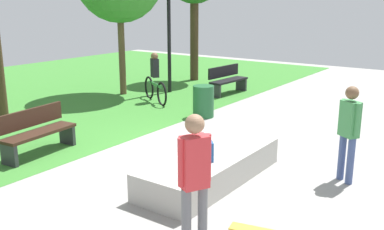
{
  "coord_description": "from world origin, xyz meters",
  "views": [
    {
      "loc": [
        -6.64,
        -4.89,
        2.99
      ],
      "look_at": [
        -0.72,
        -0.66,
        1.1
      ],
      "focal_mm": 41.23,
      "sensor_mm": 36.0,
      "label": 1
    }
  ],
  "objects_px": {
    "park_bench_near_path": "(227,79)",
    "trash_bin": "(203,101)",
    "backpack_on_ledge": "(204,151)",
    "lamp_post": "(169,6)",
    "park_bench_center_lawn": "(37,131)",
    "skater_performing_trick": "(349,127)",
    "concrete_ledge": "(211,167)",
    "skater_watching": "(195,173)",
    "cyclist_on_bicycle": "(155,81)",
    "skateboard_spare": "(195,161)"
  },
  "relations": [
    {
      "from": "park_bench_near_path",
      "to": "trash_bin",
      "type": "relative_size",
      "value": 1.95
    },
    {
      "from": "backpack_on_ledge",
      "to": "lamp_post",
      "type": "xyz_separation_m",
      "value": [
        5.82,
        5.32,
        2.2
      ]
    },
    {
      "from": "trash_bin",
      "to": "lamp_post",
      "type": "bearing_deg",
      "value": 53.32
    },
    {
      "from": "park_bench_center_lawn",
      "to": "trash_bin",
      "type": "height_order",
      "value": "park_bench_center_lawn"
    },
    {
      "from": "skater_performing_trick",
      "to": "park_bench_center_lawn",
      "type": "relative_size",
      "value": 1.01
    },
    {
      "from": "concrete_ledge",
      "to": "skater_watching",
      "type": "relative_size",
      "value": 1.7
    },
    {
      "from": "backpack_on_ledge",
      "to": "cyclist_on_bicycle",
      "type": "height_order",
      "value": "cyclist_on_bicycle"
    },
    {
      "from": "park_bench_center_lawn",
      "to": "park_bench_near_path",
      "type": "bearing_deg",
      "value": -0.28
    },
    {
      "from": "backpack_on_ledge",
      "to": "skateboard_spare",
      "type": "relative_size",
      "value": 0.45
    },
    {
      "from": "skateboard_spare",
      "to": "concrete_ledge",
      "type": "bearing_deg",
      "value": -125.48
    },
    {
      "from": "park_bench_center_lawn",
      "to": "skateboard_spare",
      "type": "bearing_deg",
      "value": -65.21
    },
    {
      "from": "skateboard_spare",
      "to": "lamp_post",
      "type": "relative_size",
      "value": 0.15
    },
    {
      "from": "skater_watching",
      "to": "cyclist_on_bicycle",
      "type": "height_order",
      "value": "skater_watching"
    },
    {
      "from": "skateboard_spare",
      "to": "cyclist_on_bicycle",
      "type": "height_order",
      "value": "cyclist_on_bicycle"
    },
    {
      "from": "backpack_on_ledge",
      "to": "skateboard_spare",
      "type": "bearing_deg",
      "value": 91.06
    },
    {
      "from": "park_bench_center_lawn",
      "to": "park_bench_near_path",
      "type": "distance_m",
      "value": 7.27
    },
    {
      "from": "trash_bin",
      "to": "cyclist_on_bicycle",
      "type": "height_order",
      "value": "cyclist_on_bicycle"
    },
    {
      "from": "skater_performing_trick",
      "to": "park_bench_near_path",
      "type": "xyz_separation_m",
      "value": [
        5.09,
        5.41,
        -0.48
      ]
    },
    {
      "from": "skater_watching",
      "to": "lamp_post",
      "type": "xyz_separation_m",
      "value": [
        7.47,
        6.29,
        1.8
      ]
    },
    {
      "from": "skater_performing_trick",
      "to": "park_bench_near_path",
      "type": "bearing_deg",
      "value": 46.72
    },
    {
      "from": "park_bench_center_lawn",
      "to": "skater_watching",
      "type": "bearing_deg",
      "value": -103.23
    },
    {
      "from": "lamp_post",
      "to": "backpack_on_ledge",
      "type": "bearing_deg",
      "value": -137.58
    },
    {
      "from": "park_bench_center_lawn",
      "to": "park_bench_near_path",
      "type": "relative_size",
      "value": 1.01
    },
    {
      "from": "concrete_ledge",
      "to": "skater_watching",
      "type": "height_order",
      "value": "skater_watching"
    },
    {
      "from": "backpack_on_ledge",
      "to": "park_bench_near_path",
      "type": "distance_m",
      "value": 7.61
    },
    {
      "from": "lamp_post",
      "to": "skateboard_spare",
      "type": "bearing_deg",
      "value": -137.63
    },
    {
      "from": "skater_watching",
      "to": "park_bench_near_path",
      "type": "height_order",
      "value": "skater_watching"
    },
    {
      "from": "park_bench_near_path",
      "to": "skater_performing_trick",
      "type": "bearing_deg",
      "value": -133.28
    },
    {
      "from": "skateboard_spare",
      "to": "skater_watching",
      "type": "bearing_deg",
      "value": -145.15
    },
    {
      "from": "backpack_on_ledge",
      "to": "trash_bin",
      "type": "relative_size",
      "value": 0.38
    },
    {
      "from": "park_bench_near_path",
      "to": "lamp_post",
      "type": "height_order",
      "value": "lamp_post"
    },
    {
      "from": "backpack_on_ledge",
      "to": "skater_performing_trick",
      "type": "xyz_separation_m",
      "value": [
        1.61,
        -1.8,
        0.33
      ]
    },
    {
      "from": "backpack_on_ledge",
      "to": "skater_performing_trick",
      "type": "bearing_deg",
      "value": 0.09
    },
    {
      "from": "concrete_ledge",
      "to": "trash_bin",
      "type": "height_order",
      "value": "trash_bin"
    },
    {
      "from": "skater_watching",
      "to": "trash_bin",
      "type": "relative_size",
      "value": 2.08
    },
    {
      "from": "cyclist_on_bicycle",
      "to": "park_bench_center_lawn",
      "type": "bearing_deg",
      "value": -167.08
    },
    {
      "from": "skater_performing_trick",
      "to": "backpack_on_ledge",
      "type": "bearing_deg",
      "value": 131.76
    },
    {
      "from": "skater_performing_trick",
      "to": "cyclist_on_bicycle",
      "type": "height_order",
      "value": "skater_performing_trick"
    },
    {
      "from": "park_bench_near_path",
      "to": "lamp_post",
      "type": "xyz_separation_m",
      "value": [
        -0.88,
        1.71,
        2.35
      ]
    },
    {
      "from": "skateboard_spare",
      "to": "trash_bin",
      "type": "distance_m",
      "value": 3.53
    },
    {
      "from": "concrete_ledge",
      "to": "trash_bin",
      "type": "distance_m",
      "value": 4.26
    },
    {
      "from": "concrete_ledge",
      "to": "trash_bin",
      "type": "xyz_separation_m",
      "value": [
        3.45,
        2.49,
        0.18
      ]
    },
    {
      "from": "concrete_ledge",
      "to": "skater_performing_trick",
      "type": "distance_m",
      "value": 2.39
    },
    {
      "from": "skater_performing_trick",
      "to": "park_bench_center_lawn",
      "type": "height_order",
      "value": "skater_performing_trick"
    },
    {
      "from": "skateboard_spare",
      "to": "park_bench_center_lawn",
      "type": "bearing_deg",
      "value": 114.79
    },
    {
      "from": "concrete_ledge",
      "to": "backpack_on_ledge",
      "type": "relative_size",
      "value": 9.24
    },
    {
      "from": "backpack_on_ledge",
      "to": "skateboard_spare",
      "type": "distance_m",
      "value": 1.21
    },
    {
      "from": "skater_performing_trick",
      "to": "skater_watching",
      "type": "bearing_deg",
      "value": 165.66
    },
    {
      "from": "park_bench_near_path",
      "to": "lamp_post",
      "type": "bearing_deg",
      "value": 117.29
    },
    {
      "from": "skater_performing_trick",
      "to": "skateboard_spare",
      "type": "height_order",
      "value": "skater_performing_trick"
    }
  ]
}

